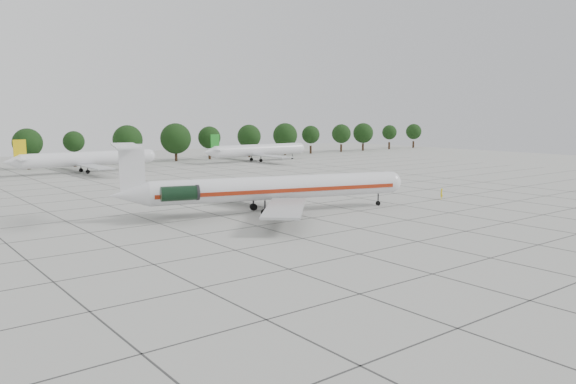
% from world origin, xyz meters
% --- Properties ---
extents(ground, '(260.00, 260.00, 0.00)m').
position_xyz_m(ground, '(0.00, 0.00, 0.00)').
color(ground, '#A9A9A2').
rests_on(ground, ground).
extents(apron_joints, '(170.00, 170.00, 0.02)m').
position_xyz_m(apron_joints, '(0.00, 15.00, 0.01)').
color(apron_joints, '#383838').
rests_on(apron_joints, ground).
extents(main_airliner, '(37.64, 28.84, 9.00)m').
position_xyz_m(main_airliner, '(-2.61, 6.41, 3.18)').
color(main_airliner, silver).
rests_on(main_airliner, ground).
extents(ground_crew, '(0.69, 0.66, 1.59)m').
position_xyz_m(ground_crew, '(24.72, -0.23, 0.79)').
color(ground_crew, yellow).
rests_on(ground_crew, ground).
extents(bg_airliner_c, '(28.24, 27.20, 7.40)m').
position_xyz_m(bg_airliner_c, '(-3.47, 69.81, 2.91)').
color(bg_airliner_c, silver).
rests_on(bg_airliner_c, ground).
extents(bg_airliner_d, '(28.24, 27.20, 7.40)m').
position_xyz_m(bg_airliner_d, '(42.00, 71.30, 2.91)').
color(bg_airliner_d, silver).
rests_on(bg_airliner_d, ground).
extents(tree_line, '(249.86, 8.44, 10.22)m').
position_xyz_m(tree_line, '(-11.68, 85.00, 5.98)').
color(tree_line, '#332114').
rests_on(tree_line, ground).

